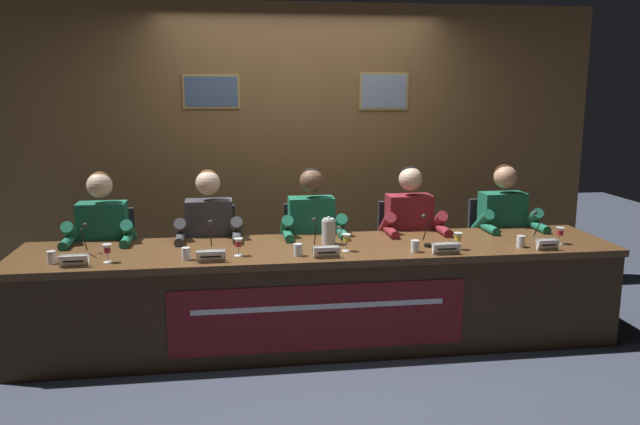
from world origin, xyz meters
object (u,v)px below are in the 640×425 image
at_px(nameplate_left, 211,256).
at_px(panelist_right, 411,231).
at_px(microphone_far_right, 539,231).
at_px(conference_table, 322,279).
at_px(water_cup_far_left, 51,258).
at_px(nameplate_center, 327,252).
at_px(chair_left, 211,265).
at_px(juice_glass_left, 238,244).
at_px(juice_glass_far_right, 560,233).
at_px(chair_center, 310,261).
at_px(panelist_far_right, 506,228).
at_px(water_cup_right, 415,247).
at_px(juice_glass_far_left, 107,250).
at_px(panelist_center, 313,234).
at_px(water_cup_center, 298,250).
at_px(water_cup_far_right, 521,242).
at_px(nameplate_right, 446,248).
at_px(chair_far_left, 109,269).
at_px(microphone_left, 211,242).
at_px(nameplate_far_left, 74,261).
at_px(panelist_far_left, 102,241).
at_px(microphone_right, 427,235).
at_px(microphone_center, 316,239).
at_px(water_cup_left, 186,254).
at_px(chair_far_right, 494,254).
at_px(panelist_left, 210,237).
at_px(juice_glass_center, 346,239).
at_px(water_pitcher_central, 329,231).
at_px(juice_glass_right, 458,238).
at_px(microphone_far_left, 84,246).
at_px(chair_right, 404,257).

height_order(nameplate_left, panelist_right, panelist_right).
bearing_deg(microphone_far_right, conference_table, -178.53).
relative_size(water_cup_far_left, nameplate_center, 0.47).
bearing_deg(chair_left, microphone_far_right, -15.68).
bearing_deg(chair_left, juice_glass_left, -75.08).
bearing_deg(juice_glass_far_right, nameplate_center, -175.56).
bearing_deg(chair_center, panelist_far_right, -7.08).
relative_size(conference_table, water_cup_right, 50.88).
bearing_deg(chair_center, nameplate_center, -89.91).
height_order(juice_glass_far_left, panelist_far_right, panelist_far_right).
bearing_deg(panelist_center, water_cup_center, -105.98).
distance_m(water_cup_right, microphone_far_right, 1.03).
height_order(panelist_far_right, water_cup_far_right, panelist_far_right).
distance_m(panelist_far_right, microphone_far_right, 0.50).
distance_m(conference_table, nameplate_right, 0.90).
xyz_separation_m(conference_table, chair_far_left, (-1.61, 0.73, -0.07)).
bearing_deg(microphone_left, panelist_far_right, 11.38).
relative_size(nameplate_far_left, nameplate_right, 0.95).
height_order(panelist_far_left, water_cup_far_right, panelist_far_left).
bearing_deg(microphone_right, microphone_left, 179.36).
height_order(panelist_center, microphone_center, panelist_center).
relative_size(microphone_right, water_cup_far_right, 2.54).
distance_m(panelist_far_left, nameplate_right, 2.56).
bearing_deg(water_cup_left, water_cup_far_left, 177.94).
bearing_deg(chair_far_right, microphone_left, -164.10).
relative_size(nameplate_far_left, panelist_left, 0.15).
height_order(chair_left, juice_glass_center, chair_left).
distance_m(panelist_far_right, water_pitcher_central, 1.58).
xyz_separation_m(panelist_right, juice_glass_right, (0.15, -0.65, 0.09)).
bearing_deg(chair_left, panelist_far_right, -4.73).
height_order(juice_glass_far_left, water_cup_far_left, juice_glass_far_left).
height_order(panelist_far_left, juice_glass_left, panelist_far_left).
relative_size(nameplate_center, water_pitcher_central, 0.85).
distance_m(juice_glass_center, chair_far_right, 1.68).
height_order(panelist_center, water_cup_far_right, panelist_center).
bearing_deg(juice_glass_left, chair_left, 104.92).
height_order(nameplate_far_left, microphone_far_left, microphone_far_left).
height_order(panelist_right, microphone_far_right, panelist_right).
relative_size(chair_left, panelist_center, 0.74).
distance_m(chair_far_left, nameplate_right, 2.64).
bearing_deg(nameplate_far_left, panelist_right, 16.37).
xyz_separation_m(juice_glass_far_left, water_cup_center, (1.26, -0.01, -0.05)).
relative_size(juice_glass_far_left, panelist_center, 0.10).
xyz_separation_m(juice_glass_far_left, juice_glass_right, (2.41, -0.00, 0.00)).
distance_m(microphone_center, juice_glass_far_right, 1.81).
relative_size(panelist_right, microphone_far_right, 5.74).
bearing_deg(nameplate_far_left, microphone_left, 15.43).
distance_m(water_cup_left, microphone_center, 0.91).
distance_m(chair_center, chair_right, 0.81).
bearing_deg(water_cup_far_left, nameplate_center, -3.38).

